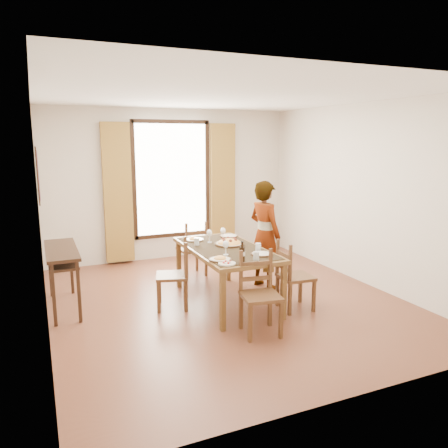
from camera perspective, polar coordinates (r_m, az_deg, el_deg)
name	(u,v)px	position (r m, az deg, el deg)	size (l,w,h in m)	color
ground	(226,301)	(6.03, 0.28, -10.00)	(5.00, 5.00, 0.00)	#452015
room_shell	(222,187)	(5.78, -0.26, 4.85)	(4.60, 5.10, 2.74)	beige
console_table	(62,257)	(5.95, -20.44, -4.09)	(0.38, 1.20, 0.80)	black
dining_table	(226,252)	(5.79, 0.25, -3.72)	(0.92, 1.76, 0.76)	brown
chair_west	(175,276)	(5.72, -6.48, -6.81)	(0.50, 0.50, 0.90)	#56321C
chair_north	(193,250)	(7.01, -4.12, -3.44)	(0.43, 0.43, 0.90)	#56321C
chair_south	(260,296)	(4.98, 4.69, -9.34)	(0.47, 0.47, 0.93)	#56321C
chair_east	(293,278)	(5.69, 9.06, -6.96)	(0.42, 0.42, 0.90)	#56321C
man	(265,235)	(6.40, 5.34, -1.41)	(0.51, 0.65, 1.58)	#93989B
plate_sw	(220,258)	(5.17, -0.51, -4.46)	(0.27, 0.27, 0.05)	silver
plate_se	(262,253)	(5.43, 4.95, -3.75)	(0.27, 0.27, 0.05)	silver
plate_nw	(194,238)	(6.19, -3.92, -1.89)	(0.27, 0.27, 0.05)	silver
plate_ne	(229,235)	(6.41, 0.61, -1.43)	(0.27, 0.27, 0.05)	silver
pasta_platter	(229,241)	(5.91, 0.69, -2.27)	(0.40, 0.40, 0.10)	#C56419
caprese_plate	(227,263)	(5.01, 0.39, -5.05)	(0.20, 0.20, 0.04)	silver
wine_glass_a	(226,248)	(5.38, 0.23, -3.13)	(0.08, 0.08, 0.18)	white
wine_glass_b	(223,234)	(6.17, -0.13, -1.30)	(0.08, 0.08, 0.18)	white
wine_glass_c	(210,236)	(6.04, -1.90, -1.58)	(0.08, 0.08, 0.18)	white
tumbler_a	(258,247)	(5.61, 4.48, -3.01)	(0.07, 0.07, 0.10)	silver
tumbler_b	(197,241)	(5.91, -3.59, -2.29)	(0.07, 0.07, 0.10)	silver
tumbler_c	(256,256)	(5.19, 4.23, -4.18)	(0.07, 0.07, 0.10)	silver
wine_bottle	(242,252)	(5.08, 2.38, -3.62)	(0.07, 0.07, 0.25)	black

